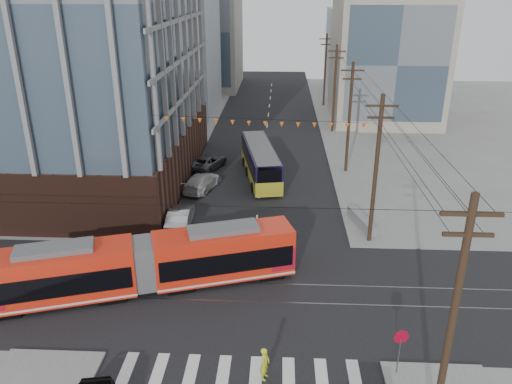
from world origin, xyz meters
TOP-DOWN VIEW (x-y plane):
  - ground at (0.00, 0.00)m, footprint 160.00×160.00m
  - office_building at (-22.00, 23.00)m, footprint 30.00×25.00m
  - bg_bldg_nw_near at (-17.00, 52.00)m, footprint 18.00×16.00m
  - bg_bldg_ne_near at (16.00, 48.00)m, footprint 14.00×14.00m
  - bg_bldg_nw_far at (-14.00, 72.00)m, footprint 16.00×18.00m
  - bg_bldg_ne_far at (18.00, 68.00)m, footprint 16.00×16.00m
  - utility_pole_near at (8.50, -6.00)m, footprint 0.30×0.30m
  - utility_pole_far at (8.50, 56.00)m, footprint 0.30×0.30m
  - streetcar at (-6.40, 3.99)m, footprint 18.60×8.22m
  - city_bus at (-0.12, 24.13)m, footprint 4.54×11.82m
  - parked_car_silver at (-5.93, 12.83)m, footprint 1.84×4.89m
  - parked_car_white at (-5.41, 20.63)m, footprint 3.44×5.61m
  - parked_car_grey at (-5.63, 26.29)m, footprint 3.99×5.75m
  - pedestrian at (1.25, -3.28)m, footprint 0.56×0.72m
  - stop_sign at (7.64, -2.74)m, footprint 0.85×0.85m
  - jersey_barrier at (8.30, 13.62)m, footprint 2.09×4.49m

SIDE VIEW (x-z plane):
  - ground at x=0.00m, z-range 0.00..0.00m
  - jersey_barrier at x=8.30m, z-range 0.00..0.88m
  - parked_car_grey at x=-5.63m, z-range 0.00..1.46m
  - parked_car_white at x=-5.41m, z-range 0.00..1.52m
  - parked_car_silver at x=-5.93m, z-range 0.00..1.60m
  - pedestrian at x=1.25m, z-range 0.00..1.75m
  - stop_sign at x=7.64m, z-range 0.00..2.47m
  - city_bus at x=-0.12m, z-range 0.00..3.27m
  - streetcar at x=-6.40m, z-range 0.00..3.60m
  - utility_pole_near at x=8.50m, z-range 0.00..11.00m
  - utility_pole_far at x=8.50m, z-range 0.00..11.00m
  - bg_bldg_ne_far at x=18.00m, z-range 0.00..14.00m
  - bg_bldg_ne_near at x=16.00m, z-range 0.00..16.00m
  - bg_bldg_nw_near at x=-17.00m, z-range 0.00..18.00m
  - bg_bldg_nw_far at x=-14.00m, z-range 0.00..20.00m
  - office_building at x=-22.00m, z-range 0.00..28.60m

